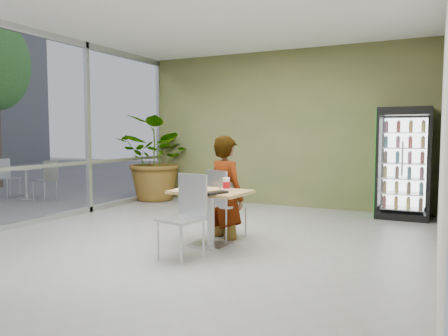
% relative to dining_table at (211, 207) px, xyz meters
% --- Properties ---
extents(ground, '(7.00, 7.00, 0.00)m').
position_rel_dining_table_xyz_m(ground, '(-0.30, 0.11, -0.54)').
color(ground, gray).
rests_on(ground, ground).
extents(room_envelope, '(6.00, 7.00, 3.20)m').
position_rel_dining_table_xyz_m(room_envelope, '(-0.30, 0.11, 1.06)').
color(room_envelope, beige).
rests_on(room_envelope, ground).
extents(storefront_frame, '(0.10, 7.00, 3.20)m').
position_rel_dining_table_xyz_m(storefront_frame, '(-3.30, 0.11, 1.06)').
color(storefront_frame, '#ADB0B2').
rests_on(storefront_frame, ground).
extents(dining_table, '(1.03, 0.76, 0.75)m').
position_rel_dining_table_xyz_m(dining_table, '(0.00, 0.00, 0.00)').
color(dining_table, tan).
rests_on(dining_table, ground).
extents(chair_far, '(0.57, 0.57, 0.98)m').
position_rel_dining_table_xyz_m(chair_far, '(-0.09, 0.52, 0.04)').
color(chair_far, '#ADB0B2').
rests_on(chair_far, ground).
extents(chair_near, '(0.53, 0.53, 1.01)m').
position_rel_dining_table_xyz_m(chair_near, '(-0.02, -0.57, 0.05)').
color(chair_near, '#ADB0B2').
rests_on(chair_near, ground).
extents(seated_woman, '(0.77, 0.65, 1.77)m').
position_rel_dining_table_xyz_m(seated_woman, '(-0.05, 0.56, 0.05)').
color(seated_woman, black).
rests_on(seated_woman, ground).
extents(pizza_plate, '(0.30, 0.24, 0.03)m').
position_rel_dining_table_xyz_m(pizza_plate, '(0.01, 0.07, 0.23)').
color(pizza_plate, white).
rests_on(pizza_plate, dining_table).
extents(soda_cup, '(0.09, 0.09, 0.17)m').
position_rel_dining_table_xyz_m(soda_cup, '(0.19, 0.07, 0.29)').
color(soda_cup, white).
rests_on(soda_cup, dining_table).
extents(napkin_stack, '(0.17, 0.17, 0.02)m').
position_rel_dining_table_xyz_m(napkin_stack, '(-0.35, -0.15, 0.22)').
color(napkin_stack, white).
rests_on(napkin_stack, dining_table).
extents(cafeteria_tray, '(0.55, 0.47, 0.03)m').
position_rel_dining_table_xyz_m(cafeteria_tray, '(0.05, -0.22, 0.23)').
color(cafeteria_tray, black).
rests_on(cafeteria_tray, dining_table).
extents(beverage_fridge, '(0.90, 0.69, 1.95)m').
position_rel_dining_table_xyz_m(beverage_fridge, '(2.13, 3.24, 0.44)').
color(beverage_fridge, black).
rests_on(beverage_fridge, ground).
extents(potted_plant, '(2.01, 1.85, 1.89)m').
position_rel_dining_table_xyz_m(potted_plant, '(-2.96, 3.08, 0.41)').
color(potted_plant, '#2E5923').
rests_on(potted_plant, ground).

